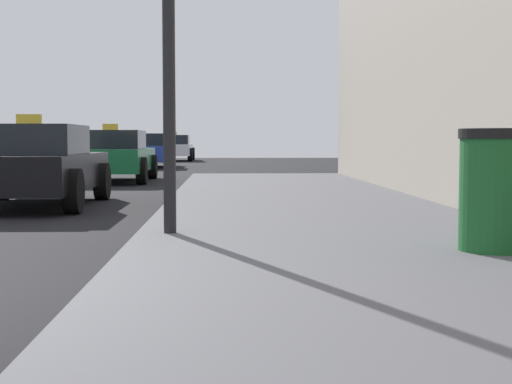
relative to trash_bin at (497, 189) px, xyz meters
name	(u,v)px	position (x,y,z in m)	size (l,w,h in m)	color
sidewalk	(417,302)	(-1.04, -1.60, -0.57)	(4.00, 32.00, 0.15)	#5B5B60
trash_bin	(497,189)	(0.00, 0.00, 0.00)	(0.63, 0.63, 0.98)	#195926
car_black	(32,165)	(-5.18, 6.06, 0.00)	(1.95, 4.02, 1.43)	black
car_green	(112,156)	(-5.01, 13.26, 0.00)	(1.98, 4.20, 1.43)	#196638
car_blue	(146,150)	(-5.19, 23.25, 0.00)	(2.04, 4.54, 1.27)	#233899
car_white	(173,148)	(-4.76, 32.40, 0.00)	(1.98, 4.04, 1.43)	white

